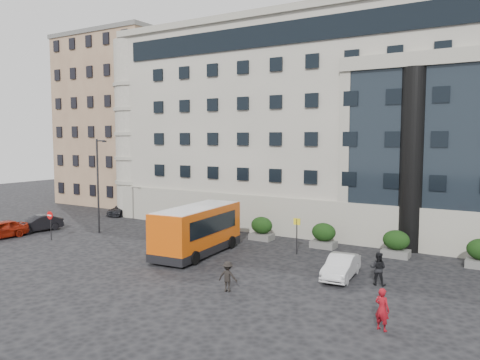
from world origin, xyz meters
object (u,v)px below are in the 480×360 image
(parked_car_b, at_px, (38,224))
(parked_car_c, at_px, (125,209))
(hedge_c, at_px, (324,235))
(parked_car_a, at_px, (0,230))
(minibus, at_px, (197,228))
(pedestrian_a, at_px, (382,309))
(pedestrian_c, at_px, (228,276))
(hedge_b, at_px, (262,228))
(bus_stop_sign, at_px, (297,230))
(parked_car_d, at_px, (164,207))
(red_truck, at_px, (181,196))
(street_lamp, at_px, (98,182))
(hedge_a, at_px, (208,222))
(no_entry_sign, at_px, (50,220))
(white_taxi, at_px, (341,266))
(hedge_d, at_px, (396,244))
(pedestrian_b, at_px, (378,269))

(parked_car_b, xyz_separation_m, parked_car_c, (0.00, 10.33, -0.05))
(hedge_c, bearing_deg, parked_car_a, -155.71)
(hedge_c, bearing_deg, minibus, -137.34)
(pedestrian_a, bearing_deg, pedestrian_c, 12.80)
(hedge_b, height_order, parked_car_b, hedge_b)
(bus_stop_sign, bearing_deg, parked_car_d, 155.30)
(parked_car_a, xyz_separation_m, pedestrian_c, (22.70, -1.41, 0.07))
(hedge_c, distance_m, parked_car_b, 24.47)
(red_truck, bearing_deg, bus_stop_sign, -40.16)
(hedge_c, height_order, parked_car_b, hedge_c)
(pedestrian_a, bearing_deg, street_lamp, 1.37)
(parked_car_c, height_order, pedestrian_a, pedestrian_a)
(minibus, bearing_deg, parked_car_d, 132.83)
(parked_car_c, bearing_deg, street_lamp, -61.03)
(hedge_a, height_order, bus_stop_sign, bus_stop_sign)
(red_truck, bearing_deg, parked_car_a, -102.05)
(hedge_b, relative_size, parked_car_a, 0.43)
(hedge_a, xyz_separation_m, parked_car_d, (-10.30, 6.31, -0.28))
(hedge_c, bearing_deg, pedestrian_a, -59.47)
(street_lamp, bearing_deg, parked_car_c, 122.44)
(street_lamp, bearing_deg, hedge_b, 20.07)
(bus_stop_sign, xyz_separation_m, no_entry_sign, (-18.50, -6.04, -0.08))
(hedge_b, xyz_separation_m, minibus, (-1.67, -6.33, 0.89))
(red_truck, bearing_deg, parked_car_d, -84.21)
(white_taxi, bearing_deg, red_truck, 141.48)
(hedge_a, bearing_deg, parked_car_b, -151.13)
(parked_car_c, distance_m, white_taxi, 28.69)
(street_lamp, relative_size, parked_car_a, 1.86)
(parked_car_c, height_order, parked_car_d, parked_car_d)
(parked_car_b, distance_m, pedestrian_c, 23.20)
(hedge_c, distance_m, bus_stop_sign, 3.05)
(hedge_c, distance_m, hedge_d, 5.20)
(hedge_a, xyz_separation_m, parked_car_a, (-13.00, -10.56, -0.19))
(hedge_a, xyz_separation_m, bus_stop_sign, (9.50, -2.80, 0.80))
(hedge_c, bearing_deg, parked_car_b, -162.97)
(parked_car_b, bearing_deg, hedge_b, 30.82)
(hedge_d, distance_m, red_truck, 28.90)
(hedge_d, bearing_deg, pedestrian_c, -116.26)
(hedge_d, relative_size, parked_car_b, 0.45)
(parked_car_a, height_order, white_taxi, parked_car_a)
(hedge_d, xyz_separation_m, no_entry_sign, (-24.60, -8.84, 0.72))
(hedge_d, distance_m, parked_car_b, 29.49)
(pedestrian_b, bearing_deg, pedestrian_c, 35.66)
(white_taxi, bearing_deg, hedge_b, 138.94)
(no_entry_sign, height_order, white_taxi, no_entry_sign)
(hedge_d, xyz_separation_m, pedestrian_b, (0.58, -6.75, -0.01))
(hedge_a, distance_m, white_taxi, 15.45)
(white_taxi, height_order, pedestrian_b, pedestrian_b)
(hedge_c, xyz_separation_m, white_taxi, (3.60, -6.53, -0.26))
(no_entry_sign, height_order, minibus, minibus)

